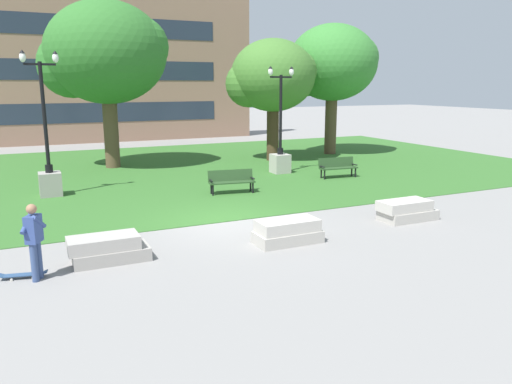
# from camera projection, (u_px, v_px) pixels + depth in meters

# --- Properties ---
(ground_plane) EXTENTS (140.00, 140.00, 0.00)m
(ground_plane) POSITION_uv_depth(u_px,v_px,m) (226.00, 222.00, 15.53)
(ground_plane) COLOR gray
(grass_lawn) EXTENTS (40.00, 20.00, 0.02)m
(grass_lawn) POSITION_uv_depth(u_px,v_px,m) (151.00, 172.00, 24.39)
(grass_lawn) COLOR #336628
(grass_lawn) RESTS_ON ground
(concrete_block_center) EXTENTS (1.89, 0.90, 0.64)m
(concrete_block_center) POSITION_uv_depth(u_px,v_px,m) (108.00, 249.00, 12.04)
(concrete_block_center) COLOR #9E9991
(concrete_block_center) RESTS_ON ground
(concrete_block_left) EXTENTS (1.80, 0.90, 0.64)m
(concrete_block_left) POSITION_uv_depth(u_px,v_px,m) (288.00, 232.00, 13.46)
(concrete_block_left) COLOR #B2ADA3
(concrete_block_left) RESTS_ON ground
(concrete_block_right) EXTENTS (1.89, 0.90, 0.64)m
(concrete_block_right) POSITION_uv_depth(u_px,v_px,m) (406.00, 211.00, 15.71)
(concrete_block_right) COLOR #B2ADA3
(concrete_block_right) RESTS_ON ground
(person_skateboarder) EXTENTS (0.56, 0.51, 1.71)m
(person_skateboarder) POSITION_uv_depth(u_px,v_px,m) (34.00, 237.00, 10.75)
(person_skateboarder) COLOR #384C7A
(person_skateboarder) RESTS_ON ground
(skateboard) EXTENTS (1.04, 0.41, 0.14)m
(skateboard) POSITION_uv_depth(u_px,v_px,m) (23.00, 275.00, 11.01)
(skateboard) COLOR #2D4C75
(skateboard) RESTS_ON ground
(park_bench_near_left) EXTENTS (1.86, 0.77, 0.90)m
(park_bench_near_left) POSITION_uv_depth(u_px,v_px,m) (231.00, 180.00, 19.52)
(park_bench_near_left) COLOR #284723
(park_bench_near_left) RESTS_ON grass_lawn
(park_bench_near_right) EXTENTS (1.83, 0.66, 0.90)m
(park_bench_near_right) POSITION_uv_depth(u_px,v_px,m) (337.00, 166.00, 22.82)
(park_bench_near_right) COLOR #284723
(park_bench_near_right) RESTS_ON grass_lawn
(lamp_post_center) EXTENTS (1.32, 0.80, 5.40)m
(lamp_post_center) POSITION_uv_depth(u_px,v_px,m) (49.00, 168.00, 18.92)
(lamp_post_center) COLOR gray
(lamp_post_center) RESTS_ON grass_lawn
(lamp_post_right) EXTENTS (1.32, 0.80, 5.01)m
(lamp_post_right) POSITION_uv_depth(u_px,v_px,m) (280.00, 152.00, 23.90)
(lamp_post_right) COLOR #ADA89E
(lamp_post_right) RESTS_ON grass_lawn
(tree_far_right) EXTENTS (4.83, 4.60, 6.62)m
(tree_far_right) POSITION_uv_depth(u_px,v_px,m) (272.00, 77.00, 27.14)
(tree_far_right) COLOR #42301E
(tree_far_right) RESTS_ON grass_lawn
(tree_near_right) EXTENTS (6.19, 5.89, 8.22)m
(tree_near_right) POSITION_uv_depth(u_px,v_px,m) (105.00, 54.00, 24.53)
(tree_near_right) COLOR brown
(tree_near_right) RESTS_ON grass_lawn
(tree_far_left) EXTENTS (5.56, 5.29, 7.70)m
(tree_far_left) POSITION_uv_depth(u_px,v_px,m) (331.00, 64.00, 29.66)
(tree_far_left) COLOR brown
(tree_far_left) RESTS_ON grass_lawn
(building_facade_distant) EXTENTS (24.94, 1.03, 11.99)m
(building_facade_distant) POSITION_uv_depth(u_px,v_px,m) (88.00, 59.00, 35.62)
(building_facade_distant) COLOR #8E6B56
(building_facade_distant) RESTS_ON ground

